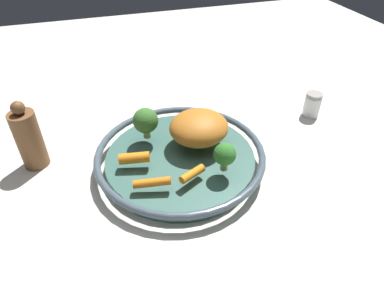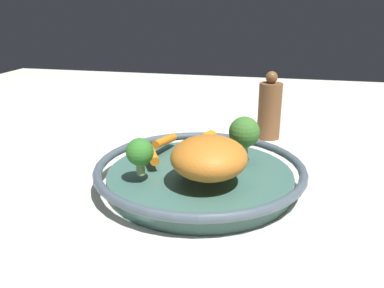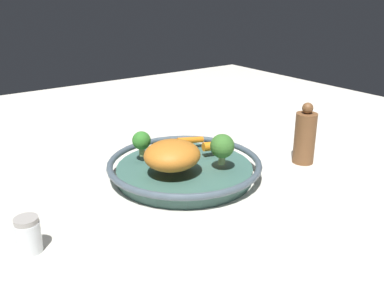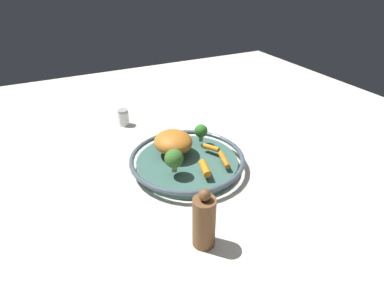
# 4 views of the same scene
# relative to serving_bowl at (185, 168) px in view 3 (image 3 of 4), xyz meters

# --- Properties ---
(ground_plane) EXTENTS (2.14, 2.14, 0.00)m
(ground_plane) POSITION_rel_serving_bowl_xyz_m (0.00, 0.00, -0.02)
(ground_plane) COLOR silver
(serving_bowl) EXTENTS (0.35, 0.35, 0.04)m
(serving_bowl) POSITION_rel_serving_bowl_xyz_m (0.00, 0.00, 0.00)
(serving_bowl) COLOR #3D665B
(serving_bowl) RESTS_ON ground_plane
(roast_chicken_piece) EXTENTS (0.12, 0.13, 0.06)m
(roast_chicken_piece) POSITION_rel_serving_bowl_xyz_m (0.02, -0.05, 0.05)
(roast_chicken_piece) COLOR #C06F24
(roast_chicken_piece) RESTS_ON serving_bowl
(baby_carrot_back) EXTENTS (0.03, 0.07, 0.02)m
(baby_carrot_back) POSITION_rel_serving_bowl_xyz_m (-0.08, 0.08, 0.03)
(baby_carrot_back) COLOR orange
(baby_carrot_back) RESTS_ON serving_bowl
(baby_carrot_right) EXTENTS (0.04, 0.06, 0.02)m
(baby_carrot_right) POSITION_rel_serving_bowl_xyz_m (-0.08, 0.00, 0.03)
(baby_carrot_right) COLOR orange
(baby_carrot_right) RESTS_ON serving_bowl
(baby_carrot_center) EXTENTS (0.03, 0.06, 0.02)m
(baby_carrot_center) POSITION_rel_serving_bowl_xyz_m (-0.01, 0.09, 0.03)
(baby_carrot_center) COLOR orange
(baby_carrot_center) RESTS_ON serving_bowl
(broccoli_floret_small) EXTENTS (0.04, 0.04, 0.06)m
(broccoli_floret_small) POSITION_rel_serving_bowl_xyz_m (-0.08, -0.06, 0.06)
(broccoli_floret_small) COLOR #96AA66
(broccoli_floret_small) RESTS_ON serving_bowl
(broccoli_floret_edge) EXTENTS (0.05, 0.05, 0.07)m
(broccoli_floret_edge) POSITION_rel_serving_bowl_xyz_m (0.07, 0.05, 0.06)
(broccoli_floret_edge) COLOR #9CA566
(broccoli_floret_edge) RESTS_ON serving_bowl
(salt_shaker) EXTENTS (0.04, 0.04, 0.06)m
(salt_shaker) POSITION_rel_serving_bowl_xyz_m (0.09, -0.38, 0.01)
(salt_shaker) COLOR silver
(salt_shaker) RESTS_ON ground_plane
(pepper_mill) EXTENTS (0.05, 0.05, 0.15)m
(pepper_mill) POSITION_rel_serving_bowl_xyz_m (0.10, 0.29, 0.04)
(pepper_mill) COLOR brown
(pepper_mill) RESTS_ON ground_plane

